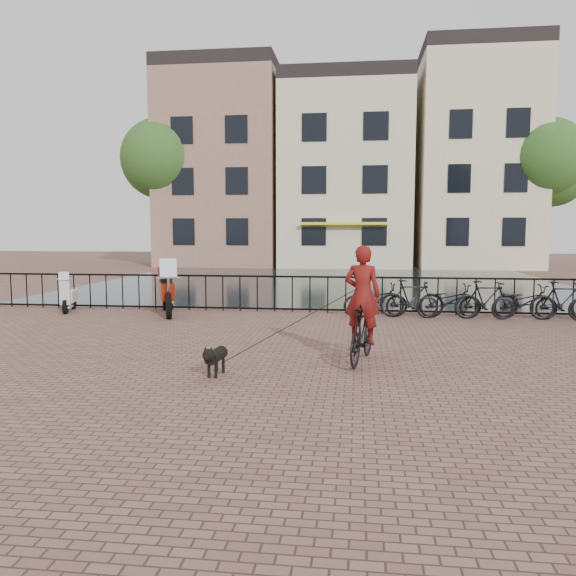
# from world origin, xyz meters

# --- Properties ---
(ground) EXTENTS (100.00, 100.00, 0.00)m
(ground) POSITION_xyz_m (0.00, 0.00, 0.00)
(ground) COLOR brown
(ground) RESTS_ON ground
(canal_water) EXTENTS (20.00, 20.00, 0.00)m
(canal_water) POSITION_xyz_m (0.00, 17.30, 0.00)
(canal_water) COLOR black
(canal_water) RESTS_ON ground
(railing) EXTENTS (20.00, 0.05, 1.02)m
(railing) POSITION_xyz_m (0.00, 8.00, 0.50)
(railing) COLOR black
(railing) RESTS_ON ground
(canal_house_left) EXTENTS (7.50, 9.00, 12.80)m
(canal_house_left) POSITION_xyz_m (-7.50, 30.00, 6.40)
(canal_house_left) COLOR #8B6451
(canal_house_left) RESTS_ON ground
(canal_house_mid) EXTENTS (8.00, 9.50, 11.80)m
(canal_house_mid) POSITION_xyz_m (0.50, 30.00, 5.90)
(canal_house_mid) COLOR beige
(canal_house_mid) RESTS_ON ground
(canal_house_right) EXTENTS (7.00, 9.00, 13.30)m
(canal_house_right) POSITION_xyz_m (8.50, 30.00, 6.65)
(canal_house_right) COLOR beige
(canal_house_right) RESTS_ON ground
(tree_far_left) EXTENTS (5.04, 5.04, 9.27)m
(tree_far_left) POSITION_xyz_m (-11.00, 27.00, 6.73)
(tree_far_left) COLOR black
(tree_far_left) RESTS_ON ground
(tree_far_right) EXTENTS (4.76, 4.76, 8.76)m
(tree_far_right) POSITION_xyz_m (12.00, 27.00, 6.35)
(tree_far_right) COLOR black
(tree_far_right) RESTS_ON ground
(cyclist) EXTENTS (0.87, 1.81, 2.39)m
(cyclist) POSITION_xyz_m (1.40, 2.11, 0.91)
(cyclist) COLOR black
(cyclist) RESTS_ON ground
(dog) EXTENTS (0.33, 0.78, 0.51)m
(dog) POSITION_xyz_m (-0.90, 0.96, 0.26)
(dog) COLOR black
(dog) RESTS_ON ground
(motorcycle) EXTENTS (1.35, 2.29, 1.61)m
(motorcycle) POSITION_xyz_m (-3.87, 7.17, 0.80)
(motorcycle) COLOR maroon
(motorcycle) RESTS_ON ground
(scooter) EXTENTS (0.71, 1.33, 1.19)m
(scooter) POSITION_xyz_m (-6.80, 7.33, 0.60)
(scooter) COLOR silver
(scooter) RESTS_ON ground
(parked_bike_0) EXTENTS (1.79, 0.87, 0.90)m
(parked_bike_0) POSITION_xyz_m (1.80, 7.40, 0.45)
(parked_bike_0) COLOR black
(parked_bike_0) RESTS_ON ground
(parked_bike_1) EXTENTS (1.67, 0.49, 1.00)m
(parked_bike_1) POSITION_xyz_m (2.75, 7.40, 0.50)
(parked_bike_1) COLOR black
(parked_bike_1) RESTS_ON ground
(parked_bike_2) EXTENTS (1.78, 0.84, 0.90)m
(parked_bike_2) POSITION_xyz_m (3.70, 7.40, 0.45)
(parked_bike_2) COLOR black
(parked_bike_2) RESTS_ON ground
(parked_bike_3) EXTENTS (1.71, 0.70, 1.00)m
(parked_bike_3) POSITION_xyz_m (4.65, 7.40, 0.50)
(parked_bike_3) COLOR black
(parked_bike_3) RESTS_ON ground
(parked_bike_4) EXTENTS (1.78, 0.82, 0.90)m
(parked_bike_4) POSITION_xyz_m (5.60, 7.40, 0.45)
(parked_bike_4) COLOR black
(parked_bike_4) RESTS_ON ground
(parked_bike_5) EXTENTS (1.68, 0.52, 1.00)m
(parked_bike_5) POSITION_xyz_m (6.55, 7.40, 0.50)
(parked_bike_5) COLOR black
(parked_bike_5) RESTS_ON ground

